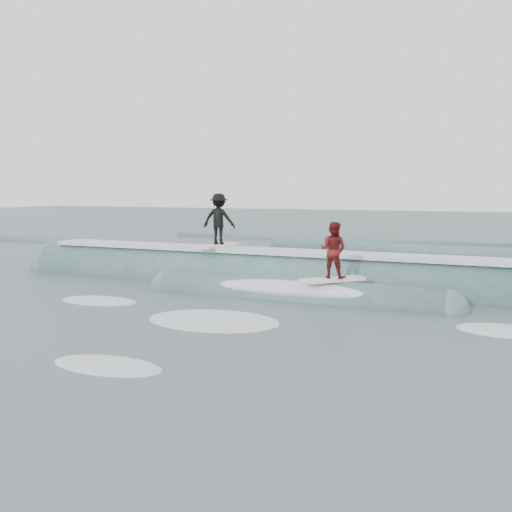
% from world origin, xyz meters
% --- Properties ---
extents(ground, '(160.00, 160.00, 0.00)m').
position_xyz_m(ground, '(0.00, 0.00, 0.00)').
color(ground, '#374D50').
rests_on(ground, ground).
extents(breaking_wave, '(21.49, 3.95, 2.34)m').
position_xyz_m(breaking_wave, '(0.30, 4.73, 0.04)').
color(breaking_wave, '#375B5C').
rests_on(breaking_wave, ground).
extents(surfer_black, '(1.28, 2.06, 1.95)m').
position_xyz_m(surfer_black, '(-1.93, 5.10, 2.20)').
color(surfer_black, white).
rests_on(surfer_black, ground).
extents(surfer_red, '(1.76, 1.84, 1.77)m').
position_xyz_m(surfer_red, '(3.04, 2.90, 1.45)').
color(surfer_red, white).
rests_on(surfer_red, ground).
extents(whitewater, '(13.57, 7.33, 0.10)m').
position_xyz_m(whitewater, '(0.56, -0.87, 0.00)').
color(whitewater, white).
rests_on(whitewater, ground).
extents(far_swells, '(40.85, 8.65, 0.80)m').
position_xyz_m(far_swells, '(-2.48, 17.65, 0.00)').
color(far_swells, '#375B5C').
rests_on(far_swells, ground).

